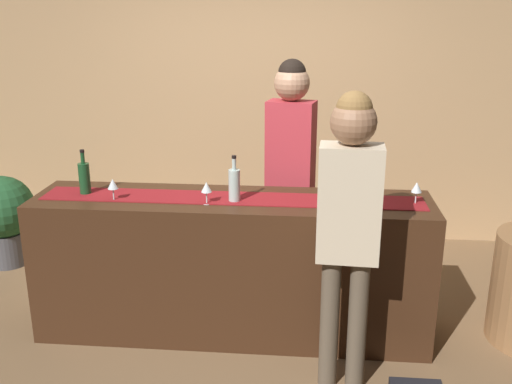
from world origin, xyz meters
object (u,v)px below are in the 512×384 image
wine_glass_near_customer (206,188)px  wine_glass_far_end (416,188)px  wine_bottle_green (84,178)px  wine_bottle_clear (234,184)px  customer_sipping (349,212)px  potted_plant_tall (3,214)px  bartender (291,153)px  wine_glass_mid_counter (113,185)px

wine_glass_near_customer → wine_glass_far_end: (1.32, 0.12, 0.00)m
wine_bottle_green → wine_bottle_clear: (1.01, -0.07, 0.00)m
wine_glass_far_end → customer_sipping: customer_sipping is taller
wine_bottle_clear → potted_plant_tall: bearing=155.5°
customer_sipping → potted_plant_tall: bearing=155.7°
wine_bottle_clear → bartender: bearing=62.1°
wine_glass_near_customer → wine_glass_mid_counter: size_ratio=1.00×
wine_bottle_clear → wine_glass_near_customer: size_ratio=2.10×
wine_bottle_green → wine_glass_near_customer: wine_bottle_green is taller
wine_glass_mid_counter → bartender: (1.11, 0.68, 0.07)m
wine_glass_far_end → customer_sipping: size_ratio=0.08×
wine_glass_far_end → potted_plant_tall: wine_glass_far_end is taller
wine_bottle_green → wine_glass_mid_counter: 0.26m
wine_glass_mid_counter → customer_sipping: bearing=-17.2°
wine_bottle_clear → customer_sipping: (0.69, -0.51, 0.01)m
wine_glass_far_end → customer_sipping: 0.73m
wine_bottle_green → wine_glass_near_customer: 0.85m
bartender → wine_bottle_clear: bearing=74.5°
potted_plant_tall → wine_bottle_green: bearing=-38.8°
wine_bottle_clear → wine_glass_far_end: wine_bottle_clear is taller
wine_glass_far_end → bartender: bartender is taller
wine_bottle_clear → wine_glass_far_end: size_ratio=2.10×
wine_bottle_green → wine_bottle_clear: 1.01m
wine_bottle_clear → potted_plant_tall: (-2.14, 0.97, -0.62)m
wine_bottle_clear → bartender: (0.34, 0.63, 0.06)m
wine_glass_mid_counter → potted_plant_tall: bearing=143.0°
wine_bottle_green → customer_sipping: (1.70, -0.57, 0.01)m
wine_bottle_green → wine_bottle_clear: same height
potted_plant_tall → customer_sipping: bearing=-27.6°
wine_bottle_clear → bartender: size_ratio=0.17×
potted_plant_tall → wine_bottle_clear: bearing=-24.5°
wine_glass_far_end → customer_sipping: bearing=-128.9°
wine_bottle_clear → bartender: bartender is taller
wine_bottle_clear → bartender: 0.72m
wine_bottle_green → customer_sipping: bearing=-18.6°
wine_bottle_green → customer_sipping: 1.80m
bartender → wine_glass_mid_counter: bearing=43.9°
wine_bottle_green → wine_bottle_clear: bearing=-3.7°
wine_bottle_green → wine_glass_far_end: bearing=-0.2°
wine_glass_far_end → bartender: bearing=144.7°
customer_sipping → potted_plant_tall: 3.26m
wine_glass_mid_counter → bartender: size_ratio=0.08×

